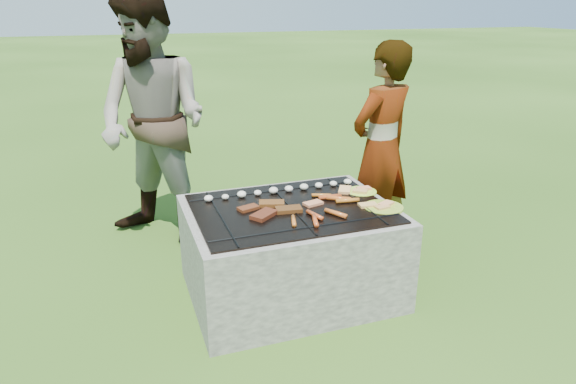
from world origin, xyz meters
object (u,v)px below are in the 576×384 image
fire_pit (291,254)px  bystander (154,122)px  plate_near (384,207)px  cook (381,149)px  plate_far (361,191)px

fire_pit → bystander: (-0.70, 1.16, 0.68)m
plate_near → cook: (0.33, 0.65, 0.18)m
cook → bystander: bystander is taller
fire_pit → plate_far: size_ratio=4.77×
plate_near → cook: size_ratio=0.16×
bystander → fire_pit: bearing=-13.5°
fire_pit → plate_near: (0.56, -0.19, 0.33)m
fire_pit → cook: (0.89, 0.47, 0.51)m
cook → bystander: 1.75m
cook → bystander: (-1.60, 0.69, 0.17)m
plate_far → plate_near: 0.31m
cook → plate_near: bearing=42.3°
plate_far → cook: bearing=45.9°
plate_near → plate_far: bearing=90.1°
plate_near → bystander: bearing=133.2°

